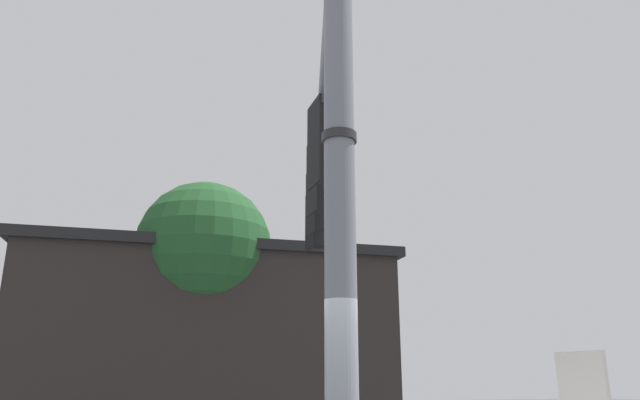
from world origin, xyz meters
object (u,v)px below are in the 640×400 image
traffic_light_mid_inner (324,177)px  traffic_light_mid_outer (321,202)px  traffic_light_nearest_pole (328,144)px  traffic_light_arm_end (319,221)px  street_name_sign (337,152)px

traffic_light_mid_inner → traffic_light_mid_outer: (-1.34, 0.41, 0.00)m
traffic_light_nearest_pole → traffic_light_mid_outer: same height
traffic_light_nearest_pole → traffic_light_arm_end: (-4.02, 1.22, 0.00)m
traffic_light_arm_end → traffic_light_mid_outer: bearing=-16.8°
traffic_light_mid_inner → street_name_sign: bearing=-17.1°
traffic_light_mid_outer → street_name_sign: bearing=-17.1°
traffic_light_mid_outer → traffic_light_arm_end: (-1.34, 0.41, 0.00)m
traffic_light_nearest_pole → traffic_light_arm_end: 4.20m
traffic_light_mid_inner → street_name_sign: size_ratio=0.99×
traffic_light_mid_inner → traffic_light_mid_outer: size_ratio=1.00×
traffic_light_nearest_pole → street_name_sign: (2.26, -0.71, -1.05)m
traffic_light_mid_outer → street_name_sign: (4.94, -1.52, -1.05)m
traffic_light_mid_outer → traffic_light_mid_inner: bearing=-16.8°
traffic_light_nearest_pole → traffic_light_mid_outer: (-2.68, 0.81, 0.00)m
traffic_light_arm_end → traffic_light_nearest_pole: bearing=-16.8°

